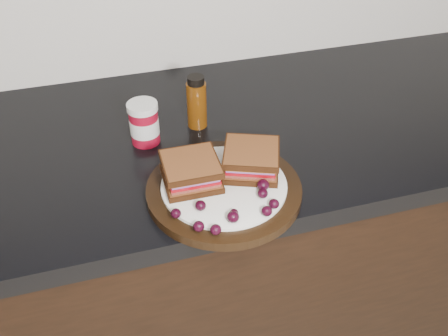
# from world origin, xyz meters

# --- Properties ---
(base_cabinets) EXTENTS (3.96, 0.58, 0.86)m
(base_cabinets) POSITION_xyz_m (0.00, 1.70, 0.43)
(base_cabinets) COLOR black
(base_cabinets) RESTS_ON ground_plane
(countertop) EXTENTS (3.98, 0.60, 0.04)m
(countertop) POSITION_xyz_m (0.00, 1.70, 0.88)
(countertop) COLOR black
(countertop) RESTS_ON base_cabinets
(plate) EXTENTS (0.28, 0.28, 0.02)m
(plate) POSITION_xyz_m (0.22, 1.50, 0.91)
(plate) COLOR black
(plate) RESTS_ON countertop
(sandwich_left) EXTENTS (0.10, 0.10, 0.05)m
(sandwich_left) POSITION_xyz_m (0.17, 1.52, 0.95)
(sandwich_left) COLOR brown
(sandwich_left) RESTS_ON plate
(sandwich_right) EXTENTS (0.13, 0.13, 0.05)m
(sandwich_right) POSITION_xyz_m (0.28, 1.52, 0.95)
(sandwich_right) COLOR brown
(sandwich_right) RESTS_ON plate
(grape_0) EXTENTS (0.02, 0.02, 0.02)m
(grape_0) POSITION_xyz_m (0.12, 1.44, 0.93)
(grape_0) COLOR black
(grape_0) RESTS_ON plate
(grape_1) EXTENTS (0.02, 0.02, 0.02)m
(grape_1) POSITION_xyz_m (0.16, 1.44, 0.93)
(grape_1) COLOR black
(grape_1) RESTS_ON plate
(grape_2) EXTENTS (0.02, 0.02, 0.02)m
(grape_2) POSITION_xyz_m (0.15, 1.40, 0.93)
(grape_2) COLOR black
(grape_2) RESTS_ON plate
(grape_3) EXTENTS (0.02, 0.02, 0.02)m
(grape_3) POSITION_xyz_m (0.17, 1.38, 0.93)
(grape_3) COLOR black
(grape_3) RESTS_ON plate
(grape_4) EXTENTS (0.02, 0.02, 0.02)m
(grape_4) POSITION_xyz_m (0.21, 1.40, 0.93)
(grape_4) COLOR black
(grape_4) RESTS_ON plate
(grape_5) EXTENTS (0.01, 0.01, 0.01)m
(grape_5) POSITION_xyz_m (0.21, 1.41, 0.93)
(grape_5) COLOR black
(grape_5) RESTS_ON plate
(grape_6) EXTENTS (0.02, 0.02, 0.02)m
(grape_6) POSITION_xyz_m (0.27, 1.40, 0.93)
(grape_6) COLOR black
(grape_6) RESTS_ON plate
(grape_7) EXTENTS (0.02, 0.02, 0.02)m
(grape_7) POSITION_xyz_m (0.28, 1.41, 0.93)
(grape_7) COLOR black
(grape_7) RESTS_ON plate
(grape_8) EXTENTS (0.02, 0.02, 0.02)m
(grape_8) POSITION_xyz_m (0.27, 1.44, 0.93)
(grape_8) COLOR black
(grape_8) RESTS_ON plate
(grape_9) EXTENTS (0.02, 0.02, 0.02)m
(grape_9) POSITION_xyz_m (0.28, 1.46, 0.93)
(grape_9) COLOR black
(grape_9) RESTS_ON plate
(grape_10) EXTENTS (0.02, 0.02, 0.02)m
(grape_10) POSITION_xyz_m (0.30, 1.48, 0.93)
(grape_10) COLOR black
(grape_10) RESTS_ON plate
(grape_11) EXTENTS (0.02, 0.02, 0.02)m
(grape_11) POSITION_xyz_m (0.29, 1.49, 0.93)
(grape_11) COLOR black
(grape_11) RESTS_ON plate
(grape_12) EXTENTS (0.02, 0.02, 0.02)m
(grape_12) POSITION_xyz_m (0.30, 1.52, 0.93)
(grape_12) COLOR black
(grape_12) RESTS_ON plate
(grape_13) EXTENTS (0.02, 0.02, 0.02)m
(grape_13) POSITION_xyz_m (0.27, 1.56, 0.93)
(grape_13) COLOR black
(grape_13) RESTS_ON plate
(grape_14) EXTENTS (0.02, 0.02, 0.02)m
(grape_14) POSITION_xyz_m (0.17, 1.55, 0.93)
(grape_14) COLOR black
(grape_14) RESTS_ON plate
(grape_15) EXTENTS (0.02, 0.02, 0.02)m
(grape_15) POSITION_xyz_m (0.17, 1.52, 0.93)
(grape_15) COLOR black
(grape_15) RESTS_ON plate
(grape_16) EXTENTS (0.02, 0.02, 0.02)m
(grape_16) POSITION_xyz_m (0.14, 1.50, 0.93)
(grape_16) COLOR black
(grape_16) RESTS_ON plate
(grape_17) EXTENTS (0.02, 0.02, 0.02)m
(grape_17) POSITION_xyz_m (0.15, 1.49, 0.93)
(grape_17) COLOR black
(grape_17) RESTS_ON plate
(grape_18) EXTENTS (0.02, 0.02, 0.02)m
(grape_18) POSITION_xyz_m (0.16, 1.54, 0.93)
(grape_18) COLOR black
(grape_18) RESTS_ON plate
(grape_19) EXTENTS (0.02, 0.02, 0.02)m
(grape_19) POSITION_xyz_m (0.15, 1.52, 0.93)
(grape_19) COLOR black
(grape_19) RESTS_ON plate
(grape_20) EXTENTS (0.02, 0.02, 0.01)m
(grape_20) POSITION_xyz_m (0.16, 1.49, 0.93)
(grape_20) COLOR black
(grape_20) RESTS_ON plate
(condiment_jar) EXTENTS (0.07, 0.07, 0.09)m
(condiment_jar) POSITION_xyz_m (0.11, 1.70, 0.95)
(condiment_jar) COLOR maroon
(condiment_jar) RESTS_ON countertop
(oil_bottle) EXTENTS (0.04, 0.04, 0.12)m
(oil_bottle) POSITION_xyz_m (0.23, 1.73, 0.96)
(oil_bottle) COLOR #502808
(oil_bottle) RESTS_ON countertop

